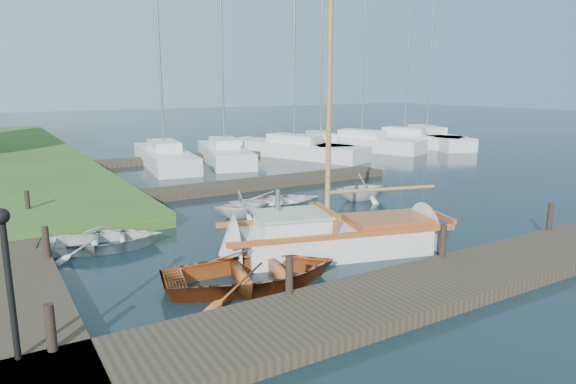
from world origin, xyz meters
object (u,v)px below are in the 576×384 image
marina_boat_6 (404,139)px  marina_boat_7 (426,137)px  dinghy (253,268)px  tender_b (242,203)px  mooring_post_1 (289,275)px  mooring_post_2 (443,241)px  mooring_post_0 (51,328)px  marina_boat_5 (362,142)px  mooring_post_5 (28,203)px  marina_boat_1 (165,156)px  mooring_post_3 (550,217)px  tender_d (362,185)px  marina_boat_4 (321,145)px  lamp_post (7,264)px  marina_boat_2 (225,152)px  mooring_post_4 (46,242)px  tender_a (102,237)px  marina_boat_3 (294,148)px  tender_c (277,200)px  sailboat (339,239)px

marina_boat_6 → marina_boat_7: 2.35m
dinghy → tender_b: 6.21m
mooring_post_1 → mooring_post_2: size_ratio=1.00×
mooring_post_0 → marina_boat_5: (22.10, 19.23, -0.13)m
mooring_post_5 → marina_boat_1: (7.71, 9.56, -0.14)m
mooring_post_3 → marina_boat_5: 21.06m
tender_d → marina_boat_4: marina_boat_4 is taller
mooring_post_3 → marina_boat_6: bearing=56.8°
marina_boat_7 → mooring_post_2: bearing=152.1°
mooring_post_5 → marina_boat_5: bearing=23.1°
marina_boat_7 → marina_boat_4: bearing=107.3°
dinghy → tender_d: size_ratio=1.81×
mooring_post_2 → tender_b: 7.38m
lamp_post → tender_b: lamp_post is taller
mooring_post_5 → marina_boat_4: size_ratio=0.07×
marina_boat_6 → tender_d: bearing=106.7°
mooring_post_2 → dinghy: size_ratio=0.20×
mooring_post_0 → mooring_post_2: same height
lamp_post → marina_boat_2: 22.66m
lamp_post → marina_boat_4: (19.21, 19.33, -1.30)m
mooring_post_4 → marina_boat_1: size_ratio=0.08×
marina_boat_4 → tender_a: bearing=148.4°
marina_boat_5 → marina_boat_4: bearing=66.3°
dinghy → tender_d: tender_d is taller
marina_boat_2 → marina_boat_3: (4.70, -0.22, -0.01)m
mooring_post_4 → tender_c: 8.32m
dinghy → mooring_post_3: bearing=-86.5°
mooring_post_2 → marina_boat_6: 25.79m
marina_boat_5 → mooring_post_1: bearing=115.6°
mooring_post_5 → marina_boat_4: bearing=27.1°
marina_boat_5 → mooring_post_3: bearing=134.0°
mooring_post_0 → mooring_post_2: size_ratio=1.00×
mooring_post_5 → mooring_post_2: bearing=-49.6°
tender_c → marina_boat_4: marina_boat_4 is taller
mooring_post_3 → tender_d: 7.17m
sailboat → marina_boat_7: (20.94, 17.00, 0.23)m
marina_boat_7 → mooring_post_5: bearing=125.8°
mooring_post_1 → marina_boat_7: marina_boat_7 is taller
mooring_post_2 → mooring_post_3: (4.50, 0.00, 0.00)m
sailboat → marina_boat_3: marina_boat_3 is taller
mooring_post_0 → mooring_post_3: same height
mooring_post_3 → marina_boat_3: bearing=81.4°
marina_boat_2 → marina_boat_1: bearing=96.5°
dinghy → tender_d: 9.63m
mooring_post_2 → tender_c: size_ratio=0.23×
mooring_post_4 → marina_boat_6: marina_boat_6 is taller
marina_boat_6 → tender_b: bearing=97.8°
marina_boat_4 → marina_boat_5: 3.39m
mooring_post_3 → tender_b: bearing=133.0°
sailboat → tender_d: sailboat is taller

